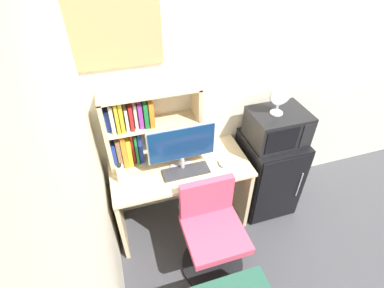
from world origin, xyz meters
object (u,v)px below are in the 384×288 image
object	(u,v)px
keyboard	(186,171)
wall_corkboard	(109,32)
desk_fan	(280,96)
desk_chair	(212,235)
hutch_bookshelf	(138,127)
mini_fridge	(267,173)
computer_mouse	(222,163)
water_bottle	(121,173)
monitor	(182,147)
microwave	(277,126)

from	to	relation	value
keyboard	wall_corkboard	xyz separation A→B (m)	(-0.42, 0.37, 1.09)
desk_fan	desk_chair	bearing A→B (deg)	-146.77
keyboard	desk_fan	distance (m)	1.01
hutch_bookshelf	desk_chair	bearing A→B (deg)	-57.79
desk_fan	wall_corkboard	distance (m)	1.41
mini_fridge	wall_corkboard	bearing A→B (deg)	167.49
hutch_bookshelf	mini_fridge	world-z (taller)	hutch_bookshelf
desk_chair	hutch_bookshelf	bearing A→B (deg)	122.21
computer_mouse	water_bottle	xyz separation A→B (m)	(-0.86, 0.06, 0.07)
monitor	mini_fridge	bearing A→B (deg)	1.66
keyboard	desk_fan	world-z (taller)	desk_fan
wall_corkboard	hutch_bookshelf	bearing A→B (deg)	-43.69
keyboard	mini_fridge	bearing A→B (deg)	5.12
mini_fridge	wall_corkboard	size ratio (longest dim) A/B	1.18
computer_mouse	desk_fan	world-z (taller)	desk_fan
microwave	desk_fan	world-z (taller)	desk_fan
keyboard	microwave	bearing A→B (deg)	5.32
desk_chair	computer_mouse	bearing A→B (deg)	60.78
monitor	desk_chair	xyz separation A→B (m)	(0.12, -0.46, -0.64)
hutch_bookshelf	water_bottle	size ratio (longest dim) A/B	4.28
microwave	hutch_bookshelf	bearing A→B (deg)	170.75
monitor	desk_chair	world-z (taller)	monitor
computer_mouse	water_bottle	world-z (taller)	water_bottle
desk_chair	monitor	bearing A→B (deg)	104.48
computer_mouse	mini_fridge	xyz separation A→B (m)	(0.56, 0.08, -0.36)
microwave	desk_chair	world-z (taller)	microwave
desk_chair	wall_corkboard	bearing A→B (deg)	124.13
hutch_bookshelf	microwave	size ratio (longest dim) A/B	1.59
hutch_bookshelf	microwave	distance (m)	1.24
microwave	desk_fan	xyz separation A→B (m)	(-0.04, -0.01, 0.32)
monitor	keyboard	xyz separation A→B (m)	(0.02, -0.05, -0.24)
computer_mouse	desk_chair	distance (m)	0.61
microwave	mini_fridge	bearing A→B (deg)	-90.18
keyboard	mini_fridge	distance (m)	0.96
hutch_bookshelf	microwave	bearing A→B (deg)	-9.25
desk_fan	mini_fridge	bearing A→B (deg)	4.12
water_bottle	microwave	distance (m)	1.43
keyboard	wall_corkboard	distance (m)	1.23
hutch_bookshelf	microwave	world-z (taller)	hutch_bookshelf
keyboard	computer_mouse	xyz separation A→B (m)	(0.33, -0.01, 0.01)
monitor	desk_fan	world-z (taller)	desk_fan
hutch_bookshelf	wall_corkboard	size ratio (longest dim) A/B	1.10
computer_mouse	desk_chair	bearing A→B (deg)	-119.22
water_bottle	monitor	bearing A→B (deg)	-0.64
keyboard	desk_chair	size ratio (longest dim) A/B	0.46
keyboard	mini_fridge	world-z (taller)	mini_fridge
keyboard	desk_fan	xyz separation A→B (m)	(0.84, 0.08, 0.55)
mini_fridge	desk_fan	size ratio (longest dim) A/B	2.94
monitor	keyboard	distance (m)	0.24
computer_mouse	microwave	xyz separation A→B (m)	(0.56, 0.09, 0.22)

